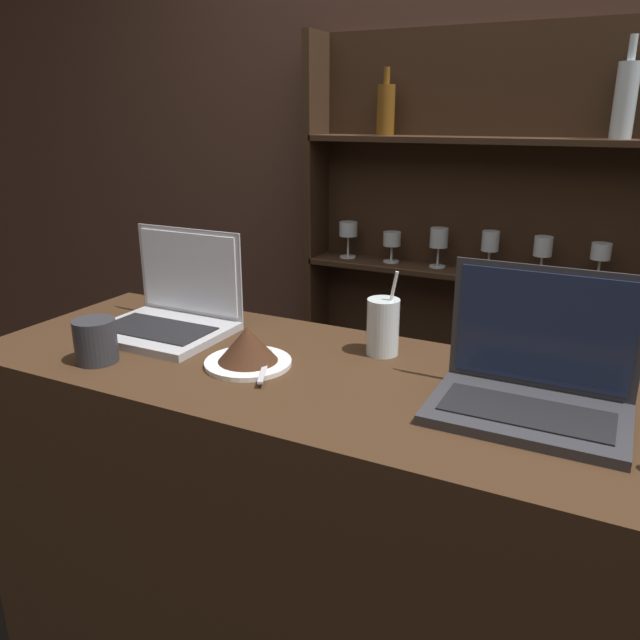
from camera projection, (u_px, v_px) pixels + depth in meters
bar_counter at (354, 599)px, 1.39m from camera, size 1.69×0.54×1.06m
back_wall at (503, 176)px, 2.20m from camera, size 7.00×0.06×2.70m
back_shelf at (491, 285)px, 2.25m from camera, size 1.38×0.18×1.84m
laptop_near at (171, 310)px, 1.48m from camera, size 0.30×0.24×0.23m
laptop_far at (533, 380)px, 1.08m from camera, size 0.33×0.21×0.25m
cake_plate at (248, 348)px, 1.28m from camera, size 0.18×0.18×0.08m
water_glass at (383, 327)px, 1.33m from camera, size 0.07×0.07×0.19m
coffee_cup at (96, 341)px, 1.29m from camera, size 0.09×0.09×0.09m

